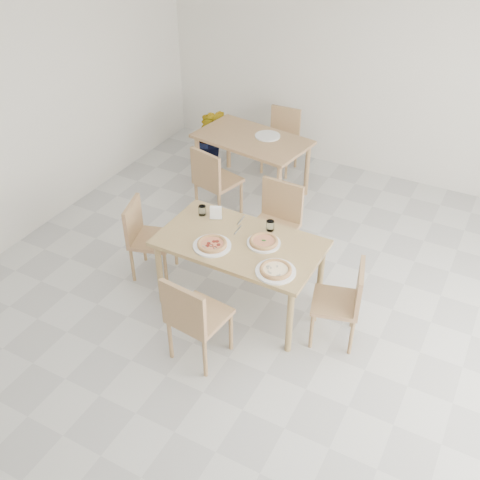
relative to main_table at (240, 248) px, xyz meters
The scene contains 21 objects.
main_table is the anchor object (origin of this frame).
chair_south 0.86m from the main_table, 89.67° to the right, with size 0.49×0.49×0.90m.
chair_north 0.79m from the main_table, 88.71° to the left, with size 0.48×0.48×0.93m.
chair_west 1.11m from the main_table, behind, with size 0.52×0.52×0.84m.
chair_east 1.07m from the main_table, ahead, with size 0.51×0.51×0.83m.
plate_margherita 0.24m from the main_table, 18.15° to the left, with size 0.31×0.31×0.02m, color white.
plate_mushroom 0.55m from the main_table, 27.75° to the right, with size 0.35×0.35×0.02m, color white.
plate_pepperoni 0.28m from the main_table, 134.58° to the right, with size 0.35×0.35×0.02m, color white.
pizza_margherita 0.25m from the main_table, 18.15° to the left, with size 0.29×0.29×0.03m.
pizza_mushroom 0.56m from the main_table, 27.75° to the right, with size 0.35×0.35×0.03m.
pizza_pepperoni 0.29m from the main_table, 134.58° to the right, with size 0.32×0.32×0.03m.
tumbler_a 0.60m from the main_table, 157.54° to the left, with size 0.07×0.07×0.10m, color white.
tumbler_b 0.36m from the main_table, 60.78° to the left, with size 0.08×0.08×0.10m, color white.
napkin_holder 0.47m from the main_table, 150.07° to the left, with size 0.14×0.11×0.14m.
fork_a 0.20m from the main_table, 124.90° to the left, with size 0.01×0.16×0.01m, color silver.
fork_b 0.36m from the main_table, 116.40° to the left, with size 0.01×0.17×0.01m, color silver.
second_table 2.20m from the main_table, 114.19° to the left, with size 1.49×0.99×0.75m.
chair_back_s 1.60m from the main_table, 129.46° to the left, with size 0.54×0.54×0.91m.
chair_back_n 2.87m from the main_table, 106.60° to the left, with size 0.44×0.44×0.85m.
plate_empty 2.25m from the main_table, 109.30° to the left, with size 0.32×0.32×0.02m, color white.
potted_plant 2.97m from the main_table, 125.84° to the left, with size 0.47×0.37×0.85m, color #31631D.
Camera 1 is at (1.72, -3.43, 3.80)m, focal length 42.00 mm.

